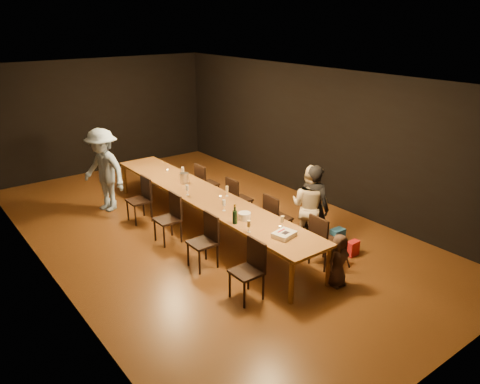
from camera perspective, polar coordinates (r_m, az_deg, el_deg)
ground at (r=9.43m, az=-4.18°, el=-4.60°), size 10.00×10.00×0.00m
room_shell at (r=8.75m, az=-4.54°, el=7.79°), size 6.04×10.04×3.02m
table at (r=9.15m, az=-4.29°, el=-0.63°), size 0.90×6.00×0.75m
chair_right_0 at (r=8.08m, az=10.37°, el=-5.78°), size 0.42×0.42×0.93m
chair_right_1 at (r=8.84m, az=4.67°, el=-3.09°), size 0.42×0.42×0.93m
chair_right_2 at (r=9.69m, az=-0.06°, el=-0.82°), size 0.42×0.42×0.93m
chair_right_3 at (r=10.61m, az=-3.99°, el=1.08°), size 0.42×0.42×0.93m
chair_left_0 at (r=7.04m, az=0.79°, el=-9.65°), size 0.42×0.42×0.93m
chair_left_1 at (r=7.91m, az=-4.61°, el=-6.12°), size 0.42×0.42×0.93m
chair_left_2 at (r=8.85m, az=-8.86°, el=-3.27°), size 0.42×0.42×0.93m
chair_left_3 at (r=9.85m, az=-12.25°, el=-0.97°), size 0.42×0.42×0.93m
woman_birthday at (r=8.51m, az=8.99°, el=-1.85°), size 0.52×0.66×1.59m
woman_tan at (r=8.57m, az=8.56°, el=-1.76°), size 0.78×0.89×1.56m
man_blue at (r=10.46m, az=-16.30°, el=2.57°), size 1.01×1.33×1.82m
child at (r=7.55m, az=11.93°, el=-8.16°), size 0.44×0.30×0.87m
gift_bag_red at (r=8.63m, az=13.59°, el=-6.69°), size 0.24×0.14×0.28m
gift_bag_blue at (r=8.92m, az=11.77°, el=-5.41°), size 0.27×0.19×0.33m
birthday_cake at (r=7.44m, az=5.41°, el=-5.17°), size 0.39×0.34×0.08m
plate_stack at (r=8.01m, az=0.56°, el=-2.95°), size 0.28×0.28×0.12m
champagne_bottle at (r=7.80m, az=-0.63°, el=-2.69°), size 0.09×0.09×0.35m
ice_bucket at (r=9.81m, az=-6.83°, el=1.72°), size 0.21×0.21×0.21m
wineglass_0 at (r=7.53m, az=1.08°, el=-4.21°), size 0.06×0.06×0.21m
wineglass_1 at (r=7.72m, az=5.17°, el=-3.65°), size 0.06×0.06×0.21m
wineglass_2 at (r=8.35m, az=-1.97°, el=-1.63°), size 0.06×0.06×0.21m
wineglass_3 at (r=9.01m, az=-1.60°, el=0.11°), size 0.06×0.06×0.21m
wineglass_4 at (r=9.12m, az=-6.45°, el=0.24°), size 0.06×0.06×0.21m
wineglass_5 at (r=10.22m, az=-6.98°, el=2.49°), size 0.06×0.06×0.21m
tealight_near at (r=7.74m, az=4.91°, el=-4.28°), size 0.05×0.05×0.03m
tealight_mid at (r=8.97m, az=-2.43°, el=-0.61°), size 0.05×0.05×0.03m
tealight_far at (r=10.63m, az=-8.84°, el=2.62°), size 0.05×0.05×0.03m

